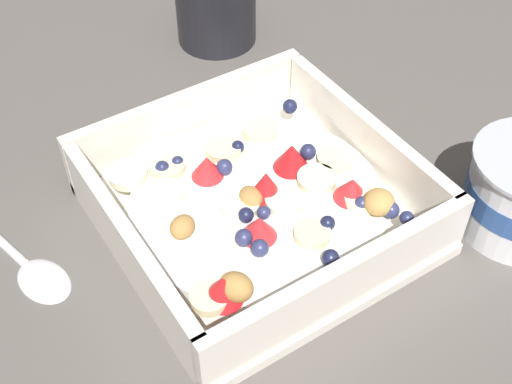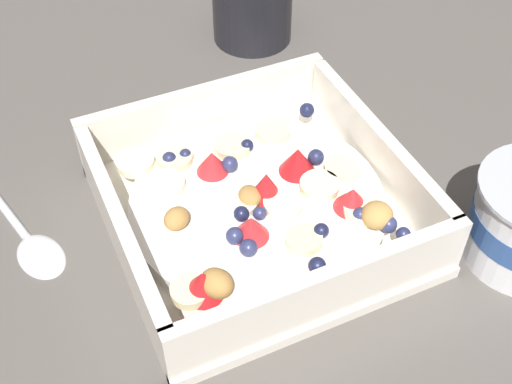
% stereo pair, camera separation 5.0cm
% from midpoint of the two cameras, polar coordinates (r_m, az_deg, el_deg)
% --- Properties ---
extents(ground_plane, '(2.40, 2.40, 0.00)m').
position_cam_midpoint_polar(ground_plane, '(0.52, 2.24, -2.84)').
color(ground_plane, '#56514C').
extents(fruit_bowl, '(0.22, 0.22, 0.06)m').
position_cam_midpoint_polar(fruit_bowl, '(0.51, 2.89, -1.14)').
color(fruit_bowl, white).
rests_on(fruit_bowl, ground).
extents(spoon, '(0.06, 0.17, 0.01)m').
position_cam_midpoint_polar(spoon, '(0.53, -16.59, -3.42)').
color(spoon, silver).
rests_on(spoon, ground).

